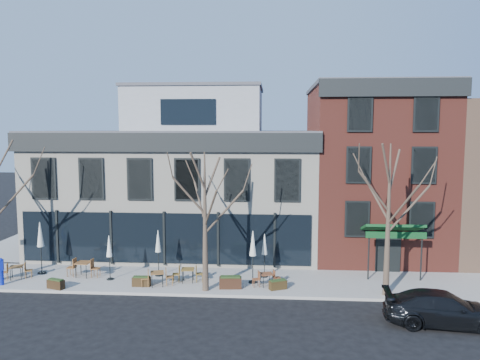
# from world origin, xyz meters

# --- Properties ---
(ground) EXTENTS (120.00, 120.00, 0.00)m
(ground) POSITION_xyz_m (0.00, 0.00, 0.00)
(ground) COLOR black
(ground) RESTS_ON ground
(sidewalk_front) EXTENTS (33.50, 4.70, 0.15)m
(sidewalk_front) POSITION_xyz_m (3.25, -2.15, 0.07)
(sidewalk_front) COLOR gray
(sidewalk_front) RESTS_ON ground
(sidewalk_side) EXTENTS (4.50, 12.00, 0.15)m
(sidewalk_side) POSITION_xyz_m (-11.25, 6.00, 0.07)
(sidewalk_side) COLOR gray
(sidewalk_side) RESTS_ON ground
(corner_building) EXTENTS (18.39, 10.39, 11.10)m
(corner_building) POSITION_xyz_m (0.07, 5.07, 4.72)
(corner_building) COLOR silver
(corner_building) RESTS_ON ground
(red_brick_building) EXTENTS (8.20, 11.78, 11.18)m
(red_brick_building) POSITION_xyz_m (13.00, 4.98, 5.64)
(red_brick_building) COLOR maroon
(red_brick_building) RESTS_ON ground
(tree_mid) EXTENTS (3.50, 3.55, 7.04)m
(tree_mid) POSITION_xyz_m (3.01, -3.90, 3.79)
(tree_mid) COLOR #382B21
(tree_mid) RESTS_ON sidewalk_front
(tree_right) EXTENTS (3.72, 3.77, 7.48)m
(tree_right) POSITION_xyz_m (12.01, -3.90, 4.02)
(tree_right) COLOR #382B21
(tree_right) RESTS_ON sidewalk_front
(parked_sedan) EXTENTS (5.10, 2.44, 1.43)m
(parked_sedan) POSITION_xyz_m (13.65, -7.08, 0.72)
(parked_sedan) COLOR black
(parked_sedan) RESTS_ON ground
(call_box) EXTENTS (0.30, 0.29, 1.47)m
(call_box) POSITION_xyz_m (-7.83, -3.83, 0.93)
(call_box) COLOR #0C1EA5
(call_box) RESTS_ON sidewalk_front
(cafe_set_0) EXTENTS (1.68, 0.96, 0.87)m
(cafe_set_0) POSITION_xyz_m (-7.59, -2.82, 0.59)
(cafe_set_0) COLOR brown
(cafe_set_0) RESTS_ON sidewalk_front
(cafe_set_1) EXTENTS (1.92, 0.81, 1.00)m
(cafe_set_1) POSITION_xyz_m (-4.09, -2.17, 0.66)
(cafe_set_1) COLOR brown
(cafe_set_1) RESTS_ON sidewalk_front
(cafe_set_2) EXTENTS (1.74, 0.86, 0.89)m
(cafe_set_2) POSITION_xyz_m (0.38, -3.40, 0.61)
(cafe_set_2) COLOR brown
(cafe_set_2) RESTS_ON sidewalk_front
(cafe_set_3) EXTENTS (1.70, 0.73, 0.88)m
(cafe_set_3) POSITION_xyz_m (1.86, -2.66, 0.60)
(cafe_set_3) COLOR brown
(cafe_set_3) RESTS_ON sidewalk_front
(cafe_set_4) EXTENTS (1.58, 0.82, 0.81)m
(cafe_set_4) POSITION_xyz_m (6.09, -3.02, 0.57)
(cafe_set_4) COLOR brown
(cafe_set_4) RESTS_ON sidewalk_front
(umbrella_0) EXTENTS (0.47, 0.47, 2.97)m
(umbrella_0) POSITION_xyz_m (-6.69, -1.78, 2.24)
(umbrella_0) COLOR black
(umbrella_0) RESTS_ON sidewalk_front
(umbrella_1) EXTENTS (0.39, 0.39, 2.43)m
(umbrella_1) POSITION_xyz_m (-2.45, -2.57, 1.87)
(umbrella_1) COLOR black
(umbrella_1) RESTS_ON sidewalk_front
(umbrella_2) EXTENTS (0.41, 0.41, 2.59)m
(umbrella_2) POSITION_xyz_m (0.04, -1.73, 1.98)
(umbrella_2) COLOR black
(umbrella_2) RESTS_ON sidewalk_front
(umbrella_3) EXTENTS (0.45, 0.45, 2.81)m
(umbrella_3) POSITION_xyz_m (5.35, -2.55, 2.13)
(umbrella_3) COLOR black
(umbrella_3) RESTS_ON sidewalk_front
(umbrella_4) EXTENTS (0.39, 0.39, 2.43)m
(umbrella_4) POSITION_xyz_m (5.95, -1.53, 1.86)
(umbrella_4) COLOR black
(umbrella_4) RESTS_ON sidewalk_front
(planter_0) EXTENTS (0.97, 0.63, 0.51)m
(planter_0) POSITION_xyz_m (-4.72, -4.20, 0.40)
(planter_0) COLOR black
(planter_0) RESTS_ON sidewalk_front
(planter_1) EXTENTS (0.94, 0.38, 0.52)m
(planter_1) POSITION_xyz_m (-0.44, -3.50, 0.41)
(planter_1) COLOR #2F200F
(planter_1) RESTS_ON sidewalk_front
(planter_2) EXTENTS (1.17, 0.55, 0.64)m
(planter_2) POSITION_xyz_m (4.23, -3.50, 0.47)
(planter_2) COLOR black
(planter_2) RESTS_ON sidewalk_front
(planter_3) EXTENTS (0.96, 0.70, 0.50)m
(planter_3) POSITION_xyz_m (6.68, -3.50, 0.40)
(planter_3) COLOR #322410
(planter_3) RESTS_ON sidewalk_front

